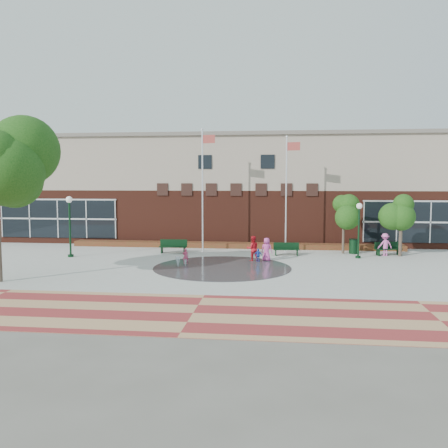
# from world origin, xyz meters

# --- Properties ---
(ground) EXTENTS (120.00, 120.00, 0.00)m
(ground) POSITION_xyz_m (0.00, 0.00, 0.00)
(ground) COLOR #666056
(ground) RESTS_ON ground
(plaza_concrete) EXTENTS (46.00, 18.00, 0.01)m
(plaza_concrete) POSITION_xyz_m (0.00, 4.00, 0.00)
(plaza_concrete) COLOR #A8A8A0
(plaza_concrete) RESTS_ON ground
(paver_band) EXTENTS (46.00, 6.00, 0.01)m
(paver_band) POSITION_xyz_m (0.00, -7.00, 0.00)
(paver_band) COLOR maroon
(paver_band) RESTS_ON ground
(splash_pad) EXTENTS (8.40, 8.40, 0.01)m
(splash_pad) POSITION_xyz_m (0.00, 3.00, 0.00)
(splash_pad) COLOR #383A3D
(splash_pad) RESTS_ON ground
(library_building) EXTENTS (44.40, 10.40, 9.20)m
(library_building) POSITION_xyz_m (0.00, 17.48, 4.64)
(library_building) COLOR #572519
(library_building) RESTS_ON ground
(flower_bed) EXTENTS (26.00, 1.20, 0.40)m
(flower_bed) POSITION_xyz_m (0.00, 11.60, 0.00)
(flower_bed) COLOR maroon
(flower_bed) RESTS_ON ground
(flagpole_left) EXTENTS (1.05, 0.30, 9.13)m
(flagpole_left) POSITION_xyz_m (-2.17, 9.40, 5.08)
(flagpole_left) COLOR white
(flagpole_left) RESTS_ON ground
(flagpole_right) EXTENTS (1.04, 0.28, 8.56)m
(flagpole_right) POSITION_xyz_m (3.98, 9.60, 4.78)
(flagpole_right) COLOR white
(flagpole_right) RESTS_ON ground
(lamp_left) EXTENTS (0.45, 0.45, 4.23)m
(lamp_left) POSITION_xyz_m (-10.96, 5.87, 2.63)
(lamp_left) COLOR black
(lamp_left) RESTS_ON ground
(lamp_right) EXTENTS (0.40, 0.40, 3.79)m
(lamp_right) POSITION_xyz_m (8.83, 7.57, 2.36)
(lamp_right) COLOR black
(lamp_right) RESTS_ON ground
(bench_left) EXTENTS (2.02, 0.61, 1.01)m
(bench_left) POSITION_xyz_m (-4.23, 8.33, 0.32)
(bench_left) COLOR black
(bench_left) RESTS_ON ground
(bench_mid) EXTENTS (1.85, 0.62, 0.91)m
(bench_mid) POSITION_xyz_m (3.98, 8.21, 0.30)
(bench_mid) COLOR black
(bench_mid) RESTS_ON ground
(bench_right) EXTENTS (1.97, 1.02, 0.95)m
(bench_right) POSITION_xyz_m (11.16, 9.06, 0.31)
(bench_right) COLOR black
(bench_right) RESTS_ON ground
(trash_can) EXTENTS (0.67, 0.67, 1.09)m
(trash_can) POSITION_xyz_m (8.83, 9.60, 0.56)
(trash_can) COLOR black
(trash_can) RESTS_ON ground
(tree_mid) EXTENTS (2.56, 2.56, 4.32)m
(tree_mid) POSITION_xyz_m (8.08, 9.51, 3.14)
(tree_mid) COLOR #413329
(tree_mid) RESTS_ON ground
(tree_small_right) EXTENTS (2.53, 2.53, 4.32)m
(tree_small_right) POSITION_xyz_m (11.90, 8.77, 3.16)
(tree_small_right) COLOR #413329
(tree_small_right) RESTS_ON ground
(water_jet_a) EXTENTS (0.34, 0.34, 0.65)m
(water_jet_a) POSITION_xyz_m (-2.68, 2.70, 0.00)
(water_jet_a) COLOR white
(water_jet_a) RESTS_ON ground
(water_jet_b) EXTENTS (0.20, 0.20, 0.45)m
(water_jet_b) POSITION_xyz_m (-2.26, 2.91, 0.00)
(water_jet_b) COLOR white
(water_jet_b) RESTS_ON ground
(child_splash) EXTENTS (0.39, 0.27, 1.03)m
(child_splash) POSITION_xyz_m (-2.45, 3.94, 0.51)
(child_splash) COLOR #CB3961
(child_splash) RESTS_ON ground
(adult_red) EXTENTS (0.95, 0.82, 1.68)m
(adult_red) POSITION_xyz_m (1.73, 5.61, 0.84)
(adult_red) COLOR red
(adult_red) RESTS_ON ground
(adult_pink) EXTENTS (0.87, 0.70, 1.55)m
(adult_pink) POSITION_xyz_m (2.63, 5.75, 0.78)
(adult_pink) COLOR #CF469D
(adult_pink) RESTS_ON ground
(child_blue) EXTENTS (0.57, 0.33, 0.91)m
(child_blue) POSITION_xyz_m (2.11, 5.20, 0.46)
(child_blue) COLOR blue
(child_blue) RESTS_ON ground
(person_bench) EXTENTS (1.17, 0.86, 1.61)m
(person_bench) POSITION_xyz_m (10.88, 8.82, 0.81)
(person_bench) COLOR #EB64C0
(person_bench) RESTS_ON ground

